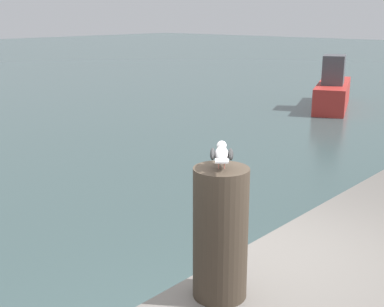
# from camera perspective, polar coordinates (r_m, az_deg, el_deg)

# --- Properties ---
(mooring_post) EXTENTS (0.36, 0.36, 0.90)m
(mooring_post) POSITION_cam_1_polar(r_m,az_deg,el_deg) (3.38, 3.20, -8.93)
(mooring_post) COLOR #382D23
(mooring_post) RESTS_ON harbor_quay
(seagull) EXTENTS (0.33, 0.28, 0.14)m
(seagull) POSITION_cam_1_polar(r_m,az_deg,el_deg) (3.20, 3.34, -0.07)
(seagull) COLOR #C67160
(seagull) RESTS_ON mooring_post
(boat_red) EXTENTS (4.51, 2.61, 1.78)m
(boat_red) POSITION_cam_1_polar(r_m,az_deg,el_deg) (18.16, 15.56, 6.86)
(boat_red) COLOR #B72D28
(boat_red) RESTS_ON ground_plane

